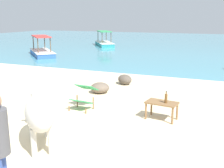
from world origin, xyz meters
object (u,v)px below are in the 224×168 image
at_px(cow, 39,112).
at_px(boat_blue, 42,51).
at_px(boat_teal, 104,43).
at_px(low_bench_table, 162,105).
at_px(bottle, 166,98).
at_px(deck_chair_far, 84,95).

distance_m(cow, boat_blue, 13.70).
distance_m(cow, boat_teal, 19.66).
height_order(boat_blue, boat_teal, same).
bearing_deg(boat_blue, boat_teal, 125.09).
height_order(low_bench_table, bottle, bottle).
distance_m(low_bench_table, bottle, 0.22).
bearing_deg(boat_teal, low_bench_table, -6.04).
relative_size(boat_blue, boat_teal, 0.93).
distance_m(cow, bottle, 3.03).
bearing_deg(bottle, boat_teal, 118.91).
xyz_separation_m(cow, bottle, (1.98, 2.29, -0.13)).
bearing_deg(boat_teal, cow, -14.13).
bearing_deg(bottle, cow, -130.96).
bearing_deg(low_bench_table, bottle, -13.32).
bearing_deg(boat_teal, boat_blue, -44.14).
xyz_separation_m(bottle, deck_chair_far, (-2.27, 0.05, -0.18)).
bearing_deg(deck_chair_far, boat_teal, -155.16).
bearing_deg(deck_chair_far, boat_blue, -135.43).
distance_m(cow, deck_chair_far, 2.37).
height_order(bottle, boat_blue, boat_blue).
xyz_separation_m(low_bench_table, bottle, (0.11, -0.04, 0.19)).
bearing_deg(bottle, deck_chair_far, 178.71).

